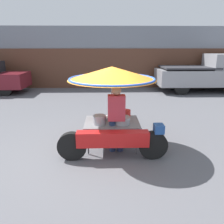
# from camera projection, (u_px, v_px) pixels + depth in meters

# --- Properties ---
(ground_plane) EXTENTS (36.00, 36.00, 0.00)m
(ground_plane) POSITION_uv_depth(u_px,v_px,m) (90.00, 154.00, 4.93)
(ground_plane) COLOR #56565B
(shopfront_building) EXTENTS (28.00, 2.06, 3.38)m
(shopfront_building) POSITION_uv_depth(u_px,v_px,m) (99.00, 57.00, 13.23)
(shopfront_building) COLOR gray
(shopfront_building) RESTS_ON ground
(vendor_motorcycle_cart) EXTENTS (2.35, 1.97, 1.92)m
(vendor_motorcycle_cart) POSITION_uv_depth(u_px,v_px,m) (112.00, 87.00, 4.82)
(vendor_motorcycle_cart) COLOR black
(vendor_motorcycle_cart) RESTS_ON ground
(vendor_person) EXTENTS (0.38, 0.22, 1.53)m
(vendor_person) POSITION_uv_depth(u_px,v_px,m) (116.00, 116.00, 4.86)
(vendor_person) COLOR navy
(vendor_person) RESTS_ON ground
(pickup_truck) EXTENTS (5.30, 1.82, 1.94)m
(pickup_truck) POSITION_uv_depth(u_px,v_px,m) (211.00, 74.00, 11.45)
(pickup_truck) COLOR black
(pickup_truck) RESTS_ON ground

